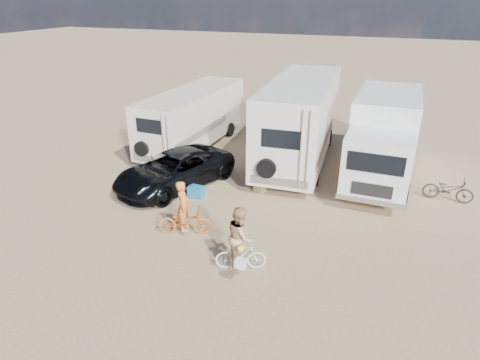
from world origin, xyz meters
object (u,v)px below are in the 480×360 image
at_px(rv_left, 193,119).
at_px(box_truck, 383,139).
at_px(bike_parked, 448,189).
at_px(bike_woman, 241,256).
at_px(crate, 260,188).
at_px(bike_man, 184,221).
at_px(dark_suv, 175,170).
at_px(rider_man, 184,211).
at_px(rider_woman, 241,242).
at_px(rv_main, 300,122).
at_px(cooler, 196,192).

distance_m(rv_left, box_truck, 9.13).
bearing_deg(bike_parked, bike_woman, 141.94).
xyz_separation_m(bike_parked, crate, (-6.89, -1.82, -0.31)).
bearing_deg(box_truck, rv_left, 176.96).
bearing_deg(bike_woman, bike_man, 44.54).
xyz_separation_m(dark_suv, rider_man, (2.09, -3.09, 0.14)).
height_order(rv_left, bike_man, rv_left).
distance_m(rv_left, rider_woman, 10.54).
height_order(bike_man, bike_parked, bike_parked).
bearing_deg(rv_main, rider_woman, -90.68).
height_order(bike_woman, bike_parked, bike_parked).
height_order(dark_suv, crate, dark_suv).
bearing_deg(rv_left, dark_suv, -70.83).
distance_m(bike_man, bike_woman, 2.63).
relative_size(rv_left, rider_man, 4.41).
distance_m(rv_main, bike_parked, 6.75).
xyz_separation_m(bike_man, rider_woman, (2.39, -1.10, 0.45)).
relative_size(bike_parked, cooler, 3.10).
xyz_separation_m(rv_main, bike_man, (-1.91, -7.64, -1.42)).
distance_m(dark_suv, rider_man, 3.73).
bearing_deg(bike_man, rv_main, -34.26).
height_order(dark_suv, rider_woman, rider_woman).
xyz_separation_m(box_truck, dark_suv, (-7.67, -3.93, -1.00)).
bearing_deg(bike_woman, rider_woman, -20.84).
xyz_separation_m(rider_woman, bike_parked, (5.82, 6.78, -0.44)).
bearing_deg(dark_suv, crate, 33.43).
relative_size(box_truck, rider_man, 4.19).
distance_m(bike_woman, cooler, 4.81).
xyz_separation_m(rider_man, rider_woman, (2.39, -1.10, 0.05)).
bearing_deg(bike_man, box_truck, -58.75).
distance_m(rv_main, bike_woman, 8.86).
xyz_separation_m(bike_man, cooler, (-0.83, 2.47, -0.23)).
xyz_separation_m(rider_woman, crate, (-1.07, 4.96, -0.75)).
distance_m(bike_woman, rider_man, 2.66).
xyz_separation_m(bike_woman, rider_man, (-2.39, 1.10, 0.41)).
bearing_deg(cooler, rider_man, -70.24).
distance_m(rider_man, cooler, 2.68).
distance_m(rider_woman, crate, 5.13).
bearing_deg(cooler, dark_suv, 154.90).
bearing_deg(cooler, bike_woman, -46.76).
relative_size(rv_main, crate, 21.03).
distance_m(bike_man, bike_parked, 9.98).
height_order(bike_man, crate, bike_man).
relative_size(rv_left, rider_woman, 4.16).
distance_m(bike_woman, crate, 5.08).
bearing_deg(cooler, bike_man, -70.24).
height_order(dark_suv, rider_man, rider_man).
xyz_separation_m(cooler, crate, (2.15, 1.40, -0.07)).
xyz_separation_m(bike_parked, cooler, (-9.04, -3.21, -0.24)).
distance_m(rv_left, rider_man, 8.41).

